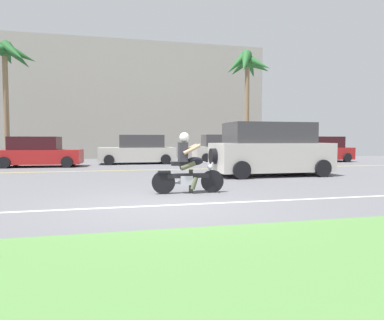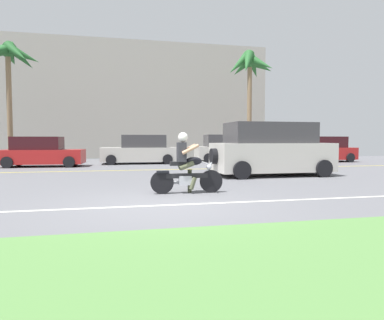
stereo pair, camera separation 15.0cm
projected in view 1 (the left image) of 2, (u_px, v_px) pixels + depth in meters
name	position (u px, v px, depth m)	size (l,w,h in m)	color
ground	(152.00, 187.00, 10.26)	(56.00, 30.00, 0.04)	slate
grass_median	(240.00, 278.00, 3.36)	(56.00, 3.80, 0.06)	#548442
lane_line_near	(170.00, 205.00, 7.27)	(50.40, 0.12, 0.01)	silver
lane_line_far	(137.00, 170.00, 15.65)	(50.40, 0.12, 0.01)	yellow
motorcyclist	(188.00, 168.00, 8.88)	(1.86, 0.61, 1.56)	black
suv_nearby	(270.00, 150.00, 13.36)	(4.62, 2.25, 2.01)	beige
parked_car_1	(39.00, 153.00, 17.59)	(4.10, 2.08, 1.53)	#AD1E1E
parked_car_2	(138.00, 150.00, 19.95)	(4.31, 2.06, 1.64)	beige
parked_car_3	(223.00, 149.00, 21.81)	(3.89, 1.98, 1.68)	beige
parked_car_4	(317.00, 150.00, 21.64)	(4.46, 2.18, 1.56)	#AD1E1E
palm_tree_0	(248.00, 70.00, 22.99)	(3.55, 3.38, 7.17)	#846B4C
palm_tree_1	(5.00, 58.00, 19.65)	(3.59, 3.59, 6.98)	#846B4C
building_far	(131.00, 102.00, 27.60)	(20.66, 4.00, 8.72)	#A8A399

